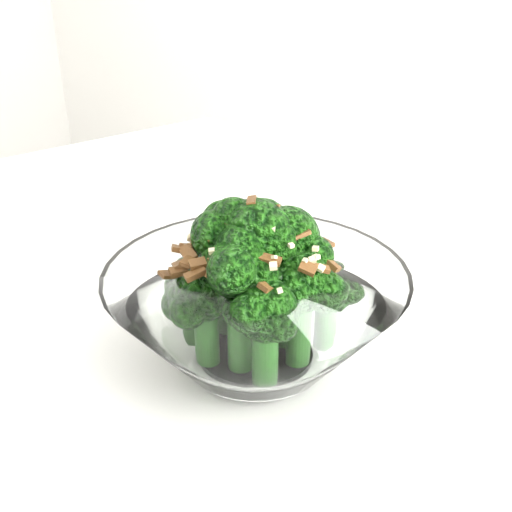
% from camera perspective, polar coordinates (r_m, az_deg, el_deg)
% --- Properties ---
extents(table, '(1.40, 1.15, 0.75)m').
position_cam_1_polar(table, '(0.56, 3.06, -9.48)').
color(table, white).
rests_on(table, ground).
extents(broccoli_dish, '(0.21, 0.21, 0.13)m').
position_cam_1_polar(broccoli_dish, '(0.40, -0.02, -4.84)').
color(broccoli_dish, white).
rests_on(broccoli_dish, table).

